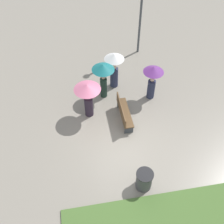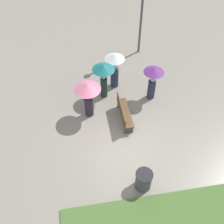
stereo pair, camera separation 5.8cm
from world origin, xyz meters
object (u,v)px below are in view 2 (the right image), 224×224
Objects in this scene: crowd_person_pink at (88,93)px; park_bench at (124,112)px; crowd_person_white at (115,65)px; crowd_person_purple at (153,77)px; crowd_person_teal at (104,73)px; trash_bin at (144,180)px.

park_bench is at bearing -100.44° from crowd_person_pink.
crowd_person_white is 1.93m from crowd_person_purple.
park_bench is 2.11m from crowd_person_purple.
crowd_person_teal is (-0.65, 0.62, 0.15)m from crowd_person_white.
park_bench is 2.42m from crowd_person_white.
trash_bin is at bearing 173.12° from crowd_person_purple.
crowd_person_pink is (3.90, 1.56, 0.91)m from trash_bin.
park_bench is at bearing 1.57° from trash_bin.
crowd_person_teal is at bearing 20.39° from park_bench.
crowd_person_pink is 3.10m from crowd_person_purple.
crowd_person_white is 1.05× the size of crowd_person_pink.
crowd_person_white is 1.05× the size of crowd_person_purple.
crowd_person_purple is (4.52, -1.48, 0.83)m from trash_bin.
crowd_person_white is (2.28, 0.01, 0.81)m from park_bench.
crowd_person_teal is at bearing -27.30° from crowd_person_pink.
crowd_person_white reaches higher than trash_bin.
trash_bin is 0.47× the size of crowd_person_purple.
trash_bin is at bearing -126.13° from crowd_person_white.
trash_bin is (-3.34, -0.09, -0.04)m from park_bench.
crowd_person_pink is 1.00× the size of crowd_person_purple.
trash_bin is at bearing -147.64° from crowd_person_pink.
trash_bin is at bearing -179.20° from park_bench.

